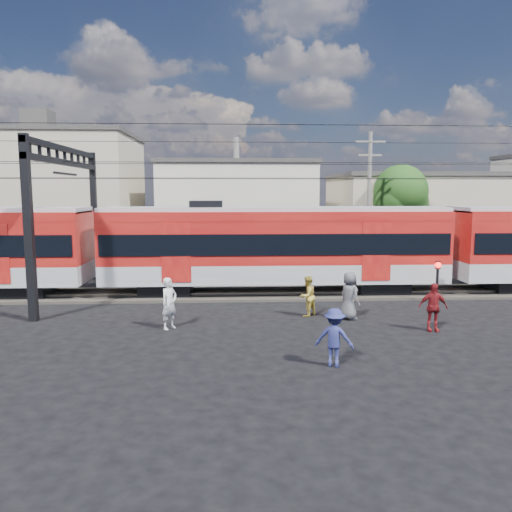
% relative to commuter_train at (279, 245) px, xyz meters
% --- Properties ---
extents(ground, '(120.00, 120.00, 0.00)m').
position_rel_commuter_train_xyz_m(ground, '(0.21, -8.00, -2.40)').
color(ground, black).
rests_on(ground, ground).
extents(track_bed, '(70.00, 3.40, 0.12)m').
position_rel_commuter_train_xyz_m(track_bed, '(0.21, 0.00, -2.34)').
color(track_bed, '#2D2823').
rests_on(track_bed, ground).
extents(rail_near, '(70.00, 0.12, 0.12)m').
position_rel_commuter_train_xyz_m(rail_near, '(0.21, -0.75, -2.22)').
color(rail_near, '#59544C').
rests_on(rail_near, track_bed).
extents(rail_far, '(70.00, 0.12, 0.12)m').
position_rel_commuter_train_xyz_m(rail_far, '(0.21, 0.75, -2.22)').
color(rail_far, '#59544C').
rests_on(rail_far, track_bed).
extents(commuter_train, '(50.30, 3.08, 4.17)m').
position_rel_commuter_train_xyz_m(commuter_train, '(0.00, 0.00, 0.00)').
color(commuter_train, black).
rests_on(commuter_train, ground).
extents(catenary, '(70.00, 9.30, 7.52)m').
position_rel_commuter_train_xyz_m(catenary, '(-8.44, -0.00, 2.73)').
color(catenary, black).
rests_on(catenary, ground).
extents(building_west, '(14.28, 10.20, 9.30)m').
position_rel_commuter_train_xyz_m(building_west, '(-16.79, 16.00, 2.25)').
color(building_west, tan).
rests_on(building_west, ground).
extents(building_midwest, '(12.24, 12.24, 7.30)m').
position_rel_commuter_train_xyz_m(building_midwest, '(-1.79, 19.00, 1.25)').
color(building_midwest, beige).
rests_on(building_midwest, ground).
extents(building_mideast, '(16.32, 10.20, 6.30)m').
position_rel_commuter_train_xyz_m(building_mideast, '(14.21, 16.00, 0.75)').
color(building_mideast, tan).
rests_on(building_mideast, ground).
extents(utility_pole_mid, '(1.80, 0.24, 8.50)m').
position_rel_commuter_train_xyz_m(utility_pole_mid, '(6.21, 7.00, 2.13)').
color(utility_pole_mid, slate).
rests_on(utility_pole_mid, ground).
extents(tree_near, '(3.82, 3.64, 6.72)m').
position_rel_commuter_train_xyz_m(tree_near, '(9.39, 10.09, 2.26)').
color(tree_near, '#382619').
rests_on(tree_near, ground).
extents(pedestrian_a, '(0.77, 0.80, 1.85)m').
position_rel_commuter_train_xyz_m(pedestrian_a, '(-4.49, -5.85, -1.48)').
color(pedestrian_a, silver).
rests_on(pedestrian_a, ground).
extents(pedestrian_b, '(0.99, 0.97, 1.61)m').
position_rel_commuter_train_xyz_m(pedestrian_b, '(0.73, -4.29, -1.60)').
color(pedestrian_b, gold).
rests_on(pedestrian_b, ground).
extents(pedestrian_c, '(1.22, 0.95, 1.66)m').
position_rel_commuter_train_xyz_m(pedestrian_c, '(0.61, -10.00, -1.57)').
color(pedestrian_c, navy).
rests_on(pedestrian_c, ground).
extents(pedestrian_d, '(1.03, 0.49, 1.72)m').
position_rel_commuter_train_xyz_m(pedestrian_d, '(4.81, -6.61, -1.54)').
color(pedestrian_d, maroon).
rests_on(pedestrian_d, ground).
extents(pedestrian_e, '(0.98, 1.07, 1.84)m').
position_rel_commuter_train_xyz_m(pedestrian_e, '(2.27, -4.85, -1.48)').
color(pedestrian_e, '#515056').
rests_on(pedestrian_e, ground).
extents(crossing_signal, '(0.27, 0.27, 1.87)m').
position_rel_commuter_train_xyz_m(crossing_signal, '(6.78, -2.27, -1.10)').
color(crossing_signal, black).
rests_on(crossing_signal, ground).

